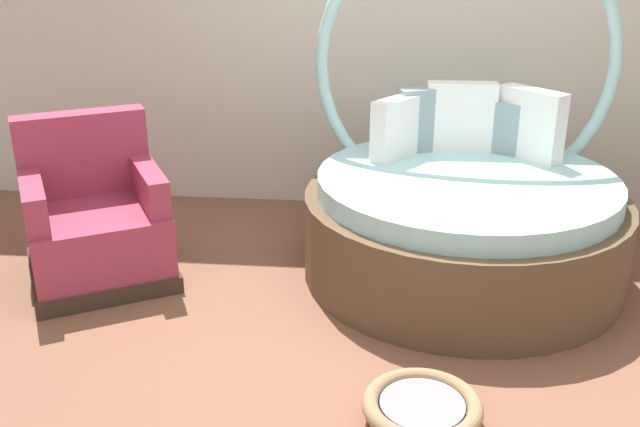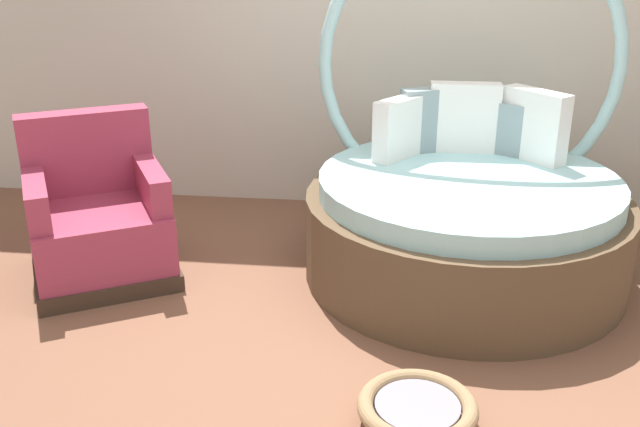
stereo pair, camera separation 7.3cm
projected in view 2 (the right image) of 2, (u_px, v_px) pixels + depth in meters
name	position (u px, v px, depth m)	size (l,w,h in m)	color
ground_plane	(402.00, 346.00, 3.64)	(8.00, 8.00, 0.02)	brown
back_wall	(414.00, 24.00, 4.99)	(8.00, 0.12, 2.65)	beige
round_daybed	(465.00, 205.00, 4.27)	(1.88, 1.88, 2.10)	brown
red_armchair	(98.00, 221.00, 4.27)	(1.09, 1.09, 0.94)	#38281E
pet_basket	(417.00, 412.00, 3.02)	(0.51, 0.51, 0.13)	#8E704C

